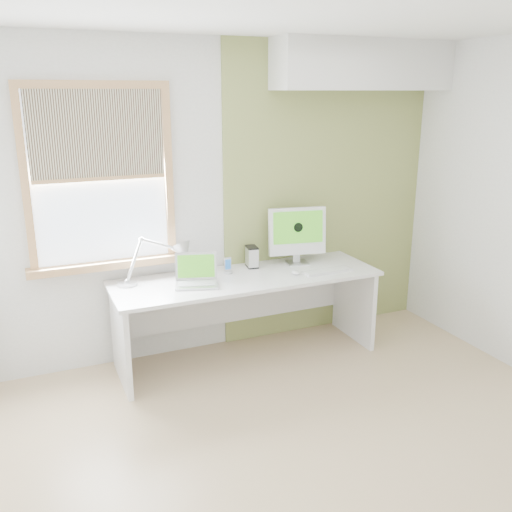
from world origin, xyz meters
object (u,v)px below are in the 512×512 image
laptop (196,277)px  external_drive (252,257)px  desk (244,296)px  imac (297,232)px  desk_lamp (173,256)px

laptop → external_drive: bearing=21.9°
desk → laptop: laptop is taller
imac → laptop: bearing=-169.6°
desk → imac: size_ratio=4.31×
desk_lamp → external_drive: desk_lamp is taller
desk_lamp → imac: size_ratio=1.29×
laptop → imac: bearing=10.4°
desk_lamp → laptop: bearing=-50.6°
desk → desk_lamp: size_ratio=3.33×
desk → imac: imac is taller
desk_lamp → desk: bearing=-9.8°
laptop → external_drive: (0.57, 0.23, 0.03)m
desk → desk_lamp: (-0.57, 0.10, 0.39)m
desk → desk_lamp: desk_lamp is taller
desk → laptop: bearing=-170.7°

